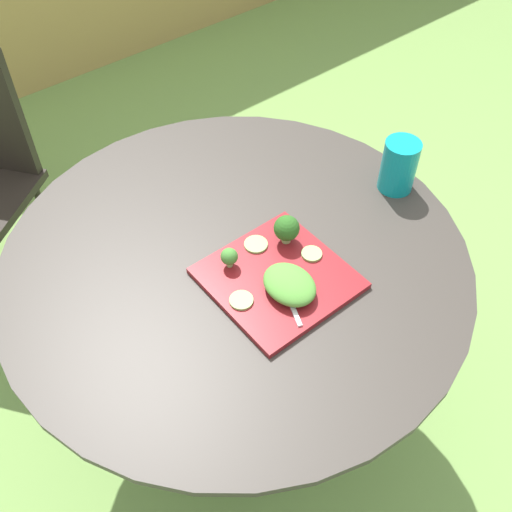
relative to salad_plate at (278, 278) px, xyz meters
The scene contains 11 objects.
ground_plane 0.77m from the salad_plate, 104.72° to the left, with size 12.00×12.00×0.00m, color #70994C.
patio_table 0.25m from the salad_plate, 104.72° to the left, with size 1.08×1.08×0.75m.
salad_plate is the anchor object (origin of this frame).
drinking_glass 0.44m from the salad_plate, ahead, with size 0.09×0.09×0.14m.
fork 0.05m from the salad_plate, 107.09° to the right, with size 0.08×0.15×0.00m.
lettuce_mound 0.05m from the salad_plate, 99.68° to the right, with size 0.10×0.13×0.04m, color #519338.
broccoli_floret_0 0.12m from the salad_plate, 39.81° to the left, with size 0.06×0.06×0.07m.
broccoli_floret_1 0.12m from the salad_plate, 125.18° to the left, with size 0.04×0.04×0.05m.
cucumber_slice_0 0.10m from the salad_plate, ahead, with size 0.05×0.05×0.01m, color #8EB766.
cucumber_slice_1 0.11m from the salad_plate, behind, with size 0.05×0.05×0.01m, color #8EB766.
cucumber_slice_2 0.10m from the salad_plate, 78.89° to the left, with size 0.05×0.05×0.01m, color #8EB766.
Camera 1 is at (-0.53, -0.74, 1.78)m, focal length 42.16 mm.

